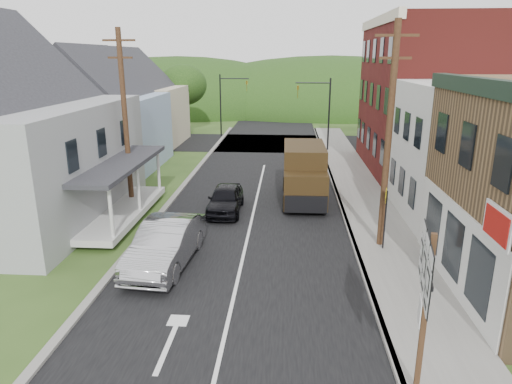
% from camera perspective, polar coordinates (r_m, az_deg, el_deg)
% --- Properties ---
extents(ground, '(120.00, 120.00, 0.00)m').
position_cam_1_polar(ground, '(16.45, -2.35, -11.18)').
color(ground, '#2D4719').
rests_on(ground, ground).
extents(road, '(9.00, 90.00, 0.02)m').
position_cam_1_polar(road, '(25.68, 0.10, -0.75)').
color(road, black).
rests_on(road, ground).
extents(cross_road, '(60.00, 9.00, 0.02)m').
position_cam_1_polar(cross_road, '(42.19, 1.71, 6.14)').
color(cross_road, black).
rests_on(cross_road, ground).
extents(sidewalk_right, '(2.80, 55.00, 0.15)m').
position_cam_1_polar(sidewalk_right, '(24.07, 13.93, -2.27)').
color(sidewalk_right, slate).
rests_on(sidewalk_right, ground).
extents(curb_right, '(0.20, 55.00, 0.15)m').
position_cam_1_polar(curb_right, '(23.87, 10.74, -2.22)').
color(curb_right, slate).
rests_on(curb_right, ground).
extents(curb_left, '(0.30, 55.00, 0.12)m').
position_cam_1_polar(curb_left, '(24.54, -11.13, -1.76)').
color(curb_left, slate).
rests_on(curb_left, ground).
extents(storefront_white, '(8.00, 7.00, 6.50)m').
position_cam_1_polar(storefront_white, '(24.37, 27.29, 4.32)').
color(storefront_white, silver).
rests_on(storefront_white, ground).
extents(storefront_red, '(8.00, 12.00, 10.00)m').
position_cam_1_polar(storefront_red, '(33.00, 21.38, 10.87)').
color(storefront_red, maroon).
rests_on(storefront_red, ground).
extents(house_blue, '(7.14, 8.16, 7.28)m').
position_cam_1_polar(house_blue, '(34.15, -18.02, 9.14)').
color(house_blue, '#9AB0D2').
rests_on(house_blue, ground).
extents(house_cream, '(7.14, 8.16, 7.28)m').
position_cam_1_polar(house_cream, '(42.74, -14.19, 10.79)').
color(house_cream, beige).
rests_on(house_cream, ground).
extents(utility_pole_right, '(1.60, 0.26, 9.00)m').
position_cam_1_polar(utility_pole_right, '(18.62, 16.24, 6.66)').
color(utility_pole_right, '#472D19').
rests_on(utility_pole_right, ground).
extents(utility_pole_left, '(1.60, 0.26, 9.00)m').
position_cam_1_polar(utility_pole_left, '(24.09, -16.04, 8.81)').
color(utility_pole_left, '#472D19').
rests_on(utility_pole_left, ground).
extents(traffic_signal_right, '(2.87, 0.20, 6.00)m').
position_cam_1_polar(traffic_signal_right, '(38.24, 8.10, 10.59)').
color(traffic_signal_right, black).
rests_on(traffic_signal_right, ground).
extents(traffic_signal_left, '(2.87, 0.20, 6.00)m').
position_cam_1_polar(traffic_signal_left, '(45.52, -3.59, 11.66)').
color(traffic_signal_left, black).
rests_on(traffic_signal_left, ground).
extents(tree_left_c, '(5.80, 5.80, 8.41)m').
position_cam_1_polar(tree_left_c, '(40.23, -27.58, 12.33)').
color(tree_left_c, '#382616').
rests_on(tree_left_c, ground).
extents(tree_left_d, '(4.80, 4.80, 6.94)m').
position_cam_1_polar(tree_left_d, '(47.75, -9.12, 13.07)').
color(tree_left_d, '#382616').
rests_on(tree_left_d, ground).
extents(forested_ridge, '(90.00, 30.00, 16.00)m').
position_cam_1_polar(forested_ridge, '(69.90, 2.70, 10.30)').
color(forested_ridge, black).
rests_on(forested_ridge, ground).
extents(silver_sedan, '(2.19, 5.29, 1.70)m').
position_cam_1_polar(silver_sedan, '(17.66, -11.20, -6.42)').
color(silver_sedan, '#AFAFB4').
rests_on(silver_sedan, ground).
extents(dark_sedan, '(1.66, 4.06, 1.38)m').
position_cam_1_polar(dark_sedan, '(23.21, -3.83, -0.91)').
color(dark_sedan, black).
rests_on(dark_sedan, ground).
extents(delivery_van, '(2.31, 5.47, 3.04)m').
position_cam_1_polar(delivery_van, '(24.86, 6.04, 2.26)').
color(delivery_van, black).
rests_on(delivery_van, ground).
extents(route_sign_cluster, '(0.51, 2.23, 3.95)m').
position_cam_1_polar(route_sign_cluster, '(10.86, 20.33, -11.67)').
color(route_sign_cluster, '#472D19').
rests_on(route_sign_cluster, sidewalk_right).
extents(warning_sign, '(0.19, 0.70, 2.60)m').
position_cam_1_polar(warning_sign, '(18.84, 15.86, -2.14)').
color(warning_sign, black).
rests_on(warning_sign, sidewalk_right).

